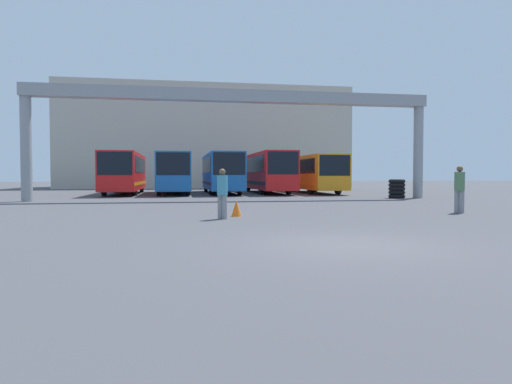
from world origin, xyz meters
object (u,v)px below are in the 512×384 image
at_px(traffic_cone, 236,208).
at_px(tire_stack, 397,189).
at_px(bus_slot_3, 267,170).
at_px(pedestrian_near_center, 222,192).
at_px(bus_slot_4, 313,172).
at_px(bus_slot_0, 124,171).
at_px(bus_slot_2, 221,171).
at_px(pedestrian_near_right, 459,188).
at_px(bus_slot_1, 174,171).

bearing_deg(traffic_cone, tire_stack, 43.11).
distance_m(bus_slot_3, pedestrian_near_center, 22.62).
bearing_deg(bus_slot_4, bus_slot_0, 178.73).
relative_size(bus_slot_0, tire_stack, 9.31).
bearing_deg(bus_slot_2, bus_slot_3, 2.95).
height_order(bus_slot_0, pedestrian_near_right, bus_slot_0).
xyz_separation_m(bus_slot_4, pedestrian_near_right, (-0.29, -20.21, -0.76)).
relative_size(bus_slot_0, bus_slot_3, 0.93).
distance_m(pedestrian_near_center, pedestrian_near_right, 9.31).
bearing_deg(bus_slot_4, pedestrian_near_right, -90.82).
distance_m(bus_slot_1, bus_slot_3, 7.56).
bearing_deg(bus_slot_3, pedestrian_near_right, -80.58).
bearing_deg(pedestrian_near_right, bus_slot_3, -29.60).
height_order(bus_slot_0, traffic_cone, bus_slot_0).
xyz_separation_m(bus_slot_3, bus_slot_4, (3.77, -0.75, -0.12)).
distance_m(bus_slot_2, traffic_cone, 20.85).
distance_m(pedestrian_near_right, tire_stack, 11.33).
height_order(pedestrian_near_center, traffic_cone, pedestrian_near_center).
xyz_separation_m(bus_slot_4, traffic_cone, (-8.97, -20.19, -1.44)).
xyz_separation_m(bus_slot_3, pedestrian_near_center, (-5.79, -21.84, -0.97)).
bearing_deg(bus_slot_3, bus_slot_0, -177.91).
height_order(bus_slot_4, pedestrian_near_right, bus_slot_4).
xyz_separation_m(bus_slot_1, pedestrian_near_right, (11.01, -20.34, -0.81)).
bearing_deg(traffic_cone, bus_slot_3, 76.05).
bearing_deg(bus_slot_3, tire_stack, -57.28).
bearing_deg(bus_slot_1, bus_slot_3, 4.68).
distance_m(bus_slot_4, traffic_cone, 22.14).
relative_size(traffic_cone, tire_stack, 0.48).
distance_m(bus_slot_4, pedestrian_near_center, 23.17).
bearing_deg(bus_slot_2, tire_stack, -43.93).
height_order(bus_slot_0, tire_stack, bus_slot_0).
xyz_separation_m(pedestrian_near_center, traffic_cone, (0.59, 0.90, -0.60)).
distance_m(bus_slot_0, pedestrian_near_right, 25.33).
relative_size(bus_slot_0, bus_slot_1, 1.04).
distance_m(bus_slot_0, pedestrian_near_center, 22.15).
bearing_deg(bus_slot_4, bus_slot_3, 168.78).
relative_size(bus_slot_1, traffic_cone, 18.84).
distance_m(bus_slot_3, pedestrian_near_right, 21.27).
bearing_deg(pedestrian_near_right, bus_slot_0, -3.29).
bearing_deg(bus_slot_1, pedestrian_near_center, -85.29).
xyz_separation_m(bus_slot_2, pedestrian_near_right, (7.25, -20.77, -0.83)).
bearing_deg(pedestrian_near_center, bus_slot_2, 121.75).
bearing_deg(tire_stack, bus_slot_2, 136.07).
bearing_deg(tire_stack, bus_slot_4, 106.09).
relative_size(bus_slot_1, tire_stack, 8.97).
relative_size(bus_slot_2, bus_slot_4, 1.11).
bearing_deg(bus_slot_1, traffic_cone, -83.44).
distance_m(pedestrian_near_right, traffic_cone, 8.70).
xyz_separation_m(pedestrian_near_right, traffic_cone, (-8.68, 0.02, -0.68)).
distance_m(bus_slot_1, tire_stack, 16.90).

